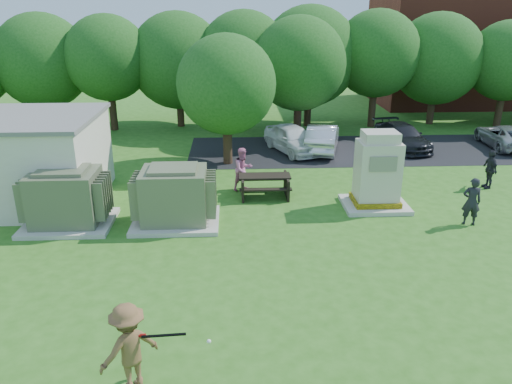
{
  "coord_description": "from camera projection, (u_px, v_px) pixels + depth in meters",
  "views": [
    {
      "loc": [
        -0.76,
        -11.71,
        7.22
      ],
      "look_at": [
        0.0,
        4.0,
        1.3
      ],
      "focal_mm": 35.0,
      "sensor_mm": 36.0,
      "label": 1
    }
  ],
  "objects": [
    {
      "name": "brick_building",
      "position": [
        476.0,
        50.0,
        38.18
      ],
      "size": [
        15.0,
        8.0,
        8.0
      ],
      "primitive_type": "cube",
      "color": "maroon",
      "rests_on": "ground"
    },
    {
      "name": "tree_row",
      "position": [
        274.0,
        60.0,
        29.44
      ],
      "size": [
        41.3,
        13.3,
        7.3
      ],
      "color": "#47301E",
      "rests_on": "ground"
    },
    {
      "name": "car_silver_a",
      "position": [
        322.0,
        138.0,
        26.02
      ],
      "size": [
        2.54,
        4.56,
        1.42
      ],
      "primitive_type": "imported",
      "rotation": [
        0.0,
        0.0,
        2.89
      ],
      "color": "silver",
      "rests_on": "ground"
    },
    {
      "name": "car_white",
      "position": [
        293.0,
        139.0,
        25.86
      ],
      "size": [
        3.08,
        4.52,
        1.43
      ],
      "primitive_type": "imported",
      "rotation": [
        0.0,
        0.0,
        0.37
      ],
      "color": "white",
      "rests_on": "ground"
    },
    {
      "name": "transformer_left",
      "position": [
        66.0,
        199.0,
        17.1
      ],
      "size": [
        3.0,
        2.4,
        2.07
      ],
      "color": "beige",
      "rests_on": "ground"
    },
    {
      "name": "person_by_generator",
      "position": [
        472.0,
        201.0,
        17.19
      ],
      "size": [
        0.7,
        0.55,
        1.72
      ],
      "primitive_type": "imported",
      "rotation": [
        0.0,
        0.0,
        2.91
      ],
      "color": "black",
      "rests_on": "ground"
    },
    {
      "name": "picnic_table",
      "position": [
        265.0,
        183.0,
        19.9
      ],
      "size": [
        2.05,
        1.53,
        0.88
      ],
      "color": "black",
      "rests_on": "ground"
    },
    {
      "name": "transformer_right",
      "position": [
        175.0,
        197.0,
        17.26
      ],
      "size": [
        3.0,
        2.4,
        2.07
      ],
      "color": "beige",
      "rests_on": "ground"
    },
    {
      "name": "car_silver_b",
      "position": [
        505.0,
        136.0,
        26.83
      ],
      "size": [
        2.21,
        4.38,
        1.19
      ],
      "primitive_type": "imported",
      "rotation": [
        0.0,
        0.0,
        3.08
      ],
      "color": "#A5A5AA",
      "rests_on": "ground"
    },
    {
      "name": "parking_strip",
      "position": [
        379.0,
        150.0,
        26.46
      ],
      "size": [
        20.0,
        6.0,
        0.01
      ],
      "primitive_type": "cube",
      "color": "#232326",
      "rests_on": "ground"
    },
    {
      "name": "generator_cabinet",
      "position": [
        377.0,
        175.0,
        18.57
      ],
      "size": [
        2.4,
        1.97,
        2.93
      ],
      "color": "beige",
      "rests_on": "ground"
    },
    {
      "name": "car_dark",
      "position": [
        402.0,
        136.0,
        26.57
      ],
      "size": [
        2.49,
        4.62,
        1.27
      ],
      "primitive_type": "imported",
      "rotation": [
        0.0,
        0.0,
        0.17
      ],
      "color": "black",
      "rests_on": "ground"
    },
    {
      "name": "batting_equipment",
      "position": [
        167.0,
        336.0,
        9.65
      ],
      "size": [
        1.47,
        0.23,
        0.35
      ],
      "color": "black",
      "rests_on": "ground"
    },
    {
      "name": "person_walking_right",
      "position": [
        490.0,
        169.0,
        20.71
      ],
      "size": [
        0.42,
        0.97,
        1.63
      ],
      "primitive_type": "imported",
      "rotation": [
        0.0,
        0.0,
        4.74
      ],
      "color": "#28272D",
      "rests_on": "ground"
    },
    {
      "name": "ground",
      "position": [
        263.0,
        289.0,
        13.53
      ],
      "size": [
        120.0,
        120.0,
        0.0
      ],
      "primitive_type": "plane",
      "color": "#2D6619",
      "rests_on": "ground"
    },
    {
      "name": "person_at_picnic",
      "position": [
        243.0,
        169.0,
        20.45
      ],
      "size": [
        1.1,
        1.05,
        1.79
      ],
      "primitive_type": "imported",
      "rotation": [
        0.0,
        0.0,
        0.59
      ],
      "color": "#CB6B92",
      "rests_on": "ground"
    },
    {
      "name": "batter",
      "position": [
        129.0,
        348.0,
        9.72
      ],
      "size": [
        1.41,
        1.29,
        1.9
      ],
      "primitive_type": "imported",
      "rotation": [
        0.0,
        0.0,
        3.77
      ],
      "color": "brown",
      "rests_on": "ground"
    }
  ]
}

